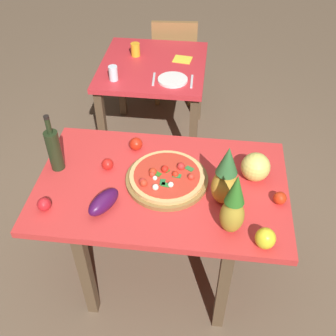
{
  "coord_description": "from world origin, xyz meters",
  "views": [
    {
      "loc": [
        0.22,
        -1.52,
        2.26
      ],
      "look_at": [
        0.03,
        0.07,
        0.79
      ],
      "focal_mm": 42.97,
      "sensor_mm": 36.0,
      "label": 1
    }
  ],
  "objects_px": {
    "pineapple_right": "(233,207)",
    "melon": "(256,167)",
    "wine_bottle": "(54,149)",
    "background_table": "(153,77)",
    "bell_pepper": "(265,238)",
    "napkin_folded": "(182,59)",
    "drinking_glass_water": "(113,73)",
    "tomato_beside_pepper": "(280,198)",
    "knife_utensil": "(192,81)",
    "dining_chair": "(175,56)",
    "dinner_plate": "(173,80)",
    "pineapple_left": "(226,178)",
    "fork_utensil": "(154,79)",
    "tomato_at_corner": "(44,204)",
    "tomato_by_bottle": "(136,144)",
    "eggplant": "(104,202)",
    "pizza_board": "(167,179)",
    "tomato_near_board": "(108,164)",
    "pizza": "(166,176)",
    "display_table": "(162,194)",
    "drinking_glass_juice": "(135,50)"
  },
  "relations": [
    {
      "from": "pineapple_right",
      "to": "melon",
      "type": "relative_size",
      "value": 2.27
    },
    {
      "from": "pineapple_right",
      "to": "wine_bottle",
      "type": "bearing_deg",
      "value": 161.01
    },
    {
      "from": "background_table",
      "to": "bell_pepper",
      "type": "height_order",
      "value": "bell_pepper"
    },
    {
      "from": "napkin_folded",
      "to": "drinking_glass_water",
      "type": "bearing_deg",
      "value": -142.16
    },
    {
      "from": "tomato_beside_pepper",
      "to": "knife_utensil",
      "type": "bearing_deg",
      "value": 115.15
    },
    {
      "from": "dining_chair",
      "to": "dinner_plate",
      "type": "height_order",
      "value": "dining_chair"
    },
    {
      "from": "pineapple_left",
      "to": "fork_utensil",
      "type": "xyz_separation_m",
      "value": [
        -0.53,
        1.15,
        -0.15
      ]
    },
    {
      "from": "background_table",
      "to": "pineapple_left",
      "type": "bearing_deg",
      "value": -67.7
    },
    {
      "from": "wine_bottle",
      "to": "pineapple_left",
      "type": "relative_size",
      "value": 0.99
    },
    {
      "from": "wine_bottle",
      "to": "tomato_at_corner",
      "type": "xyz_separation_m",
      "value": [
        0.03,
        -0.31,
        -0.1
      ]
    },
    {
      "from": "pineapple_left",
      "to": "drinking_glass_water",
      "type": "relative_size",
      "value": 3.24
    },
    {
      "from": "bell_pepper",
      "to": "tomato_beside_pepper",
      "type": "distance_m",
      "value": 0.29
    },
    {
      "from": "dining_chair",
      "to": "melon",
      "type": "height_order",
      "value": "melon"
    },
    {
      "from": "tomato_at_corner",
      "to": "tomato_by_bottle",
      "type": "distance_m",
      "value": 0.64
    },
    {
      "from": "tomato_beside_pepper",
      "to": "fork_utensil",
      "type": "bearing_deg",
      "value": 125.62
    },
    {
      "from": "dining_chair",
      "to": "tomato_beside_pepper",
      "type": "xyz_separation_m",
      "value": [
        0.75,
        -2.02,
        0.29
      ]
    },
    {
      "from": "melon",
      "to": "tomato_by_bottle",
      "type": "distance_m",
      "value": 0.7
    },
    {
      "from": "pineapple_left",
      "to": "tomato_by_bottle",
      "type": "distance_m",
      "value": 0.63
    },
    {
      "from": "dining_chair",
      "to": "tomato_at_corner",
      "type": "height_order",
      "value": "dining_chair"
    },
    {
      "from": "wine_bottle",
      "to": "eggplant",
      "type": "bearing_deg",
      "value": -39.26
    },
    {
      "from": "pineapple_right",
      "to": "tomato_at_corner",
      "type": "relative_size",
      "value": 5.06
    },
    {
      "from": "pizza_board",
      "to": "tomato_near_board",
      "type": "distance_m",
      "value": 0.34
    },
    {
      "from": "tomato_at_corner",
      "to": "tomato_by_bottle",
      "type": "xyz_separation_m",
      "value": [
        0.37,
        0.52,
        0.0
      ]
    },
    {
      "from": "background_table",
      "to": "tomato_by_bottle",
      "type": "relative_size",
      "value": 11.08
    },
    {
      "from": "bell_pepper",
      "to": "tomato_by_bottle",
      "type": "xyz_separation_m",
      "value": [
        -0.71,
        0.61,
        -0.01
      ]
    },
    {
      "from": "pineapple_left",
      "to": "tomato_by_bottle",
      "type": "xyz_separation_m",
      "value": [
        -0.51,
        0.35,
        -0.12
      ]
    },
    {
      "from": "bell_pepper",
      "to": "tomato_by_bottle",
      "type": "relative_size",
      "value": 1.36
    },
    {
      "from": "pizza_board",
      "to": "pizza",
      "type": "bearing_deg",
      "value": -130.44
    },
    {
      "from": "bell_pepper",
      "to": "napkin_folded",
      "type": "height_order",
      "value": "bell_pepper"
    },
    {
      "from": "pizza_board",
      "to": "fork_utensil",
      "type": "xyz_separation_m",
      "value": [
        -0.23,
        1.05,
        -0.01
      ]
    },
    {
      "from": "pineapple_right",
      "to": "tomato_beside_pepper",
      "type": "xyz_separation_m",
      "value": [
        0.25,
        0.2,
        -0.12
      ]
    },
    {
      "from": "bell_pepper",
      "to": "napkin_folded",
      "type": "bearing_deg",
      "value": 107.26
    },
    {
      "from": "bell_pepper",
      "to": "tomato_near_board",
      "type": "bearing_deg",
      "value": 153.08
    },
    {
      "from": "dining_chair",
      "to": "melon",
      "type": "distance_m",
      "value": 1.98
    },
    {
      "from": "background_table",
      "to": "pizza",
      "type": "relative_size",
      "value": 2.13
    },
    {
      "from": "background_table",
      "to": "tomato_at_corner",
      "type": "xyz_separation_m",
      "value": [
        -0.32,
        -1.55,
        0.15
      ]
    },
    {
      "from": "knife_utensil",
      "to": "melon",
      "type": "bearing_deg",
      "value": -68.62
    },
    {
      "from": "pizza",
      "to": "napkin_folded",
      "type": "xyz_separation_m",
      "value": [
        -0.04,
        1.38,
        -0.04
      ]
    },
    {
      "from": "tomato_by_bottle",
      "to": "drinking_glass_water",
      "type": "bearing_deg",
      "value": 111.76
    },
    {
      "from": "display_table",
      "to": "pineapple_right",
      "type": "xyz_separation_m",
      "value": [
        0.36,
        -0.27,
        0.25
      ]
    },
    {
      "from": "melon",
      "to": "tomato_near_board",
      "type": "bearing_deg",
      "value": -178.23
    },
    {
      "from": "wine_bottle",
      "to": "melon",
      "type": "height_order",
      "value": "wine_bottle"
    },
    {
      "from": "drinking_glass_juice",
      "to": "knife_utensil",
      "type": "distance_m",
      "value": 0.6
    },
    {
      "from": "bell_pepper",
      "to": "napkin_folded",
      "type": "xyz_separation_m",
      "value": [
        -0.54,
        1.74,
        -0.04
      ]
    },
    {
      "from": "tomato_by_bottle",
      "to": "fork_utensil",
      "type": "xyz_separation_m",
      "value": [
        -0.01,
        0.8,
        -0.03
      ]
    },
    {
      "from": "fork_utensil",
      "to": "napkin_folded",
      "type": "bearing_deg",
      "value": 56.64
    },
    {
      "from": "bell_pepper",
      "to": "knife_utensil",
      "type": "height_order",
      "value": "bell_pepper"
    },
    {
      "from": "pizza",
      "to": "tomato_at_corner",
      "type": "distance_m",
      "value": 0.64
    },
    {
      "from": "bell_pepper",
      "to": "background_table",
      "type": "bearing_deg",
      "value": 114.9
    },
    {
      "from": "tomato_beside_pepper",
      "to": "tomato_near_board",
      "type": "bearing_deg",
      "value": 170.95
    }
  ]
}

